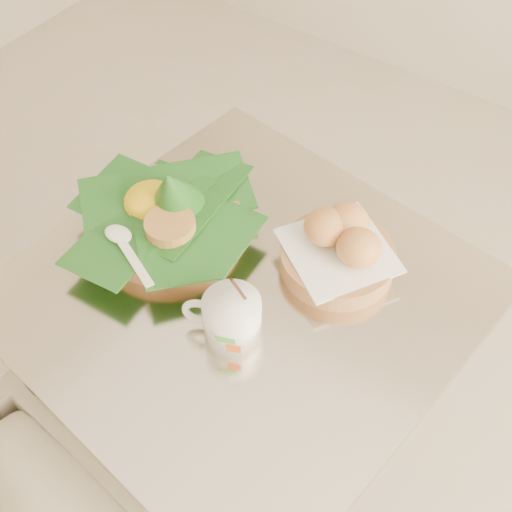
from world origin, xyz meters
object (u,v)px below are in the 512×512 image
Objects in this scene: cafe_table at (244,357)px; rice_basket at (166,213)px; bread_basket at (340,248)px; coffee_mug at (230,317)px.

cafe_table is 0.33m from rice_basket.
bread_basket is (0.10, 0.14, 0.26)m from cafe_table.
bread_basket is at bearing 72.44° from coffee_mug.
coffee_mug is at bearing -67.01° from cafe_table.
coffee_mug is (0.22, -0.11, -0.00)m from rice_basket.
rice_basket reaches higher than bread_basket.
coffee_mug is (-0.07, -0.22, 0.00)m from bread_basket.
rice_basket is at bearing 169.71° from cafe_table.
cafe_table is 2.39× the size of rice_basket.
rice_basket is at bearing 153.22° from coffee_mug.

